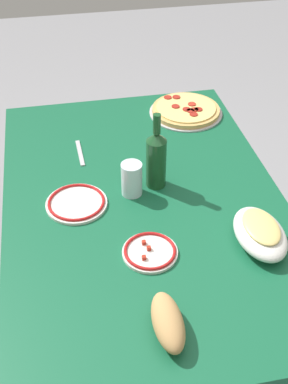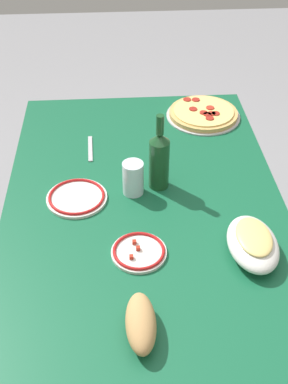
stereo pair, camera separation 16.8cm
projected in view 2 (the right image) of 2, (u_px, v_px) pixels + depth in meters
ground_plane at (144, 331)px, 2.17m from camera, size 8.00×8.00×0.00m
dining_table at (144, 223)px, 1.77m from camera, size 1.44×0.95×0.75m
pepperoni_pizza at (203, 114)px, 2.12m from camera, size 0.31×0.31×0.03m
baked_pasta_dish at (253, 242)px, 1.48m from camera, size 0.24×0.15×0.08m
wine_bottle at (159, 159)px, 1.69m from camera, size 0.07×0.07×0.28m
water_glass at (133, 178)px, 1.69m from camera, size 0.07×0.07×0.12m
side_plate_near at (139, 252)px, 1.49m from camera, size 0.17×0.17×0.02m
side_plate_far at (77, 197)px, 1.69m from camera, size 0.21×0.21×0.02m
bread_loaf at (141, 323)px, 1.26m from camera, size 0.19×0.08×0.07m
fork_left at (90, 149)px, 1.93m from camera, size 0.17×0.02×0.00m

